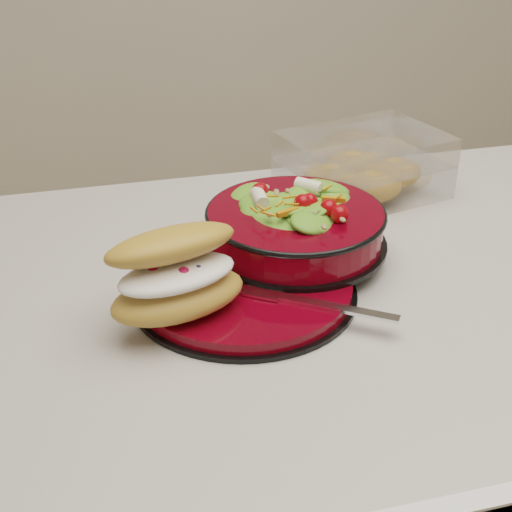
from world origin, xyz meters
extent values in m
cube|color=#BDB8AD|center=(0.00, 0.00, 0.88)|extent=(1.24, 0.74, 0.04)
cylinder|color=black|center=(-0.30, -0.01, 0.90)|extent=(0.27, 0.27, 0.01)
cylinder|color=#61030B|center=(-0.30, -0.01, 0.91)|extent=(0.26, 0.26, 0.01)
torus|color=black|center=(-0.29, -0.02, 0.92)|extent=(0.15, 0.15, 0.01)
cylinder|color=black|center=(-0.22, 0.06, 0.92)|extent=(0.24, 0.24, 0.01)
cylinder|color=#61030B|center=(-0.22, 0.06, 0.95)|extent=(0.22, 0.22, 0.04)
torus|color=black|center=(-0.22, 0.06, 0.97)|extent=(0.23, 0.23, 0.01)
ellipsoid|color=#488826|center=(-0.22, 0.06, 0.96)|extent=(0.19, 0.19, 0.08)
sphere|color=#B70708|center=(-0.17, 0.06, 1.01)|extent=(0.02, 0.02, 0.02)
sphere|color=#B70708|center=(-0.20, 0.11, 1.01)|extent=(0.02, 0.02, 0.02)
sphere|color=#B70708|center=(-0.25, 0.09, 1.01)|extent=(0.02, 0.02, 0.02)
sphere|color=#B70708|center=(-0.25, 0.04, 1.01)|extent=(0.02, 0.02, 0.02)
sphere|color=#B70708|center=(-0.20, 0.02, 1.01)|extent=(0.02, 0.02, 0.02)
cylinder|color=silver|center=(-0.19, 0.11, 1.01)|extent=(0.04, 0.04, 0.02)
cylinder|color=silver|center=(-0.26, 0.09, 1.01)|extent=(0.04, 0.03, 0.02)
cube|color=orange|center=(-0.24, 0.03, 1.01)|extent=(0.03, 0.03, 0.01)
cube|color=orange|center=(-0.17, 0.05, 1.01)|extent=(0.03, 0.02, 0.01)
ellipsoid|color=#C3893B|center=(-0.39, -0.05, 0.94)|extent=(0.17, 0.12, 0.04)
ellipsoid|color=white|center=(-0.39, -0.05, 0.97)|extent=(0.15, 0.10, 0.02)
ellipsoid|color=#C3893B|center=(-0.39, -0.04, 1.00)|extent=(0.16, 0.11, 0.04)
sphere|color=#AB0C2E|center=(-0.41, -0.05, 0.97)|extent=(0.02, 0.02, 0.02)
sphere|color=#AB0C2E|center=(-0.38, -0.06, 0.97)|extent=(0.02, 0.02, 0.02)
sphere|color=#191947|center=(-0.40, -0.05, 0.97)|extent=(0.01, 0.01, 0.01)
sphere|color=#191947|center=(-0.37, -0.05, 0.97)|extent=(0.01, 0.01, 0.01)
sphere|color=#191947|center=(-0.39, -0.06, 0.97)|extent=(0.01, 0.01, 0.01)
sphere|color=#191947|center=(-0.36, -0.06, 0.97)|extent=(0.01, 0.01, 0.01)
sphere|color=#191947|center=(-0.41, -0.06, 0.97)|extent=(0.01, 0.01, 0.01)
cube|color=silver|center=(-0.22, -0.09, 0.92)|extent=(0.12, 0.09, 0.00)
cube|color=silver|center=(-0.29, -0.04, 0.92)|extent=(0.05, 0.04, 0.00)
cube|color=white|center=(-0.05, 0.24, 0.93)|extent=(0.26, 0.22, 0.05)
cube|color=white|center=(-0.05, 0.24, 0.97)|extent=(0.26, 0.22, 0.04)
ellipsoid|color=#C3893B|center=(-0.11, 0.24, 0.93)|extent=(0.09, 0.07, 0.04)
ellipsoid|color=#C3893B|center=(0.00, 0.24, 0.93)|extent=(0.09, 0.07, 0.04)
ellipsoid|color=#C3893B|center=(-0.05, 0.28, 0.93)|extent=(0.09, 0.07, 0.04)
ellipsoid|color=#C3893B|center=(-0.05, 0.20, 0.93)|extent=(0.09, 0.07, 0.04)
camera|label=1|loc=(-0.47, -0.71, 1.36)|focal=50.00mm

